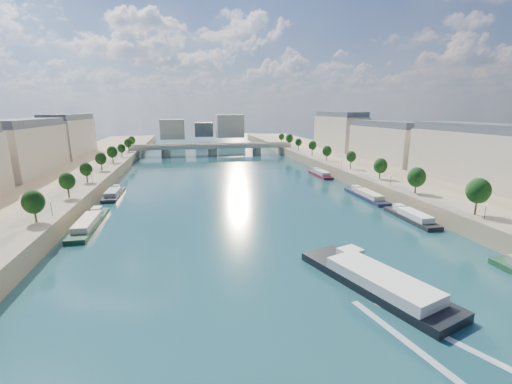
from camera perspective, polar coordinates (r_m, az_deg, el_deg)
name	(u,v)px	position (r m, az deg, el deg)	size (l,w,h in m)	color
ground	(238,197)	(127.33, -2.94, -0.79)	(700.00, 700.00, 0.00)	#0B2731
quay_left	(22,200)	(136.47, -34.40, -1.13)	(44.00, 520.00, 5.00)	#9E8460
quay_right	(411,182)	(154.49, 24.49, 1.50)	(44.00, 520.00, 5.00)	#9E8460
pave_left	(71,191)	(130.74, -28.50, 0.22)	(14.00, 520.00, 0.10)	gray
pave_right	(379,178)	(145.76, 19.80, 2.29)	(14.00, 520.00, 0.10)	gray
trees_left	(77,173)	(131.06, -27.68, 2.77)	(4.80, 268.80, 8.26)	#382B1E
trees_right	(363,161)	(152.42, 17.39, 5.00)	(4.80, 268.80, 8.26)	#382B1E
lamps_left	(75,189)	(119.53, -27.92, 0.51)	(0.36, 200.36, 4.28)	black
lamps_right	(363,169)	(147.30, 17.38, 3.66)	(0.36, 200.36, 4.28)	black
buildings_right	(424,145)	(169.83, 26.18, 7.09)	(16.00, 226.00, 23.20)	beige
skyline	(208,128)	(342.64, -8.06, 10.58)	(79.00, 42.00, 22.00)	beige
bridge	(212,148)	(246.04, -7.27, 7.27)	(112.00, 12.00, 8.15)	#C1B79E
tour_barge	(375,281)	(67.59, 19.15, -13.83)	(18.31, 32.19, 4.21)	black
wake	(438,347)	(56.82, 28.08, -21.81)	(15.79, 25.70, 0.04)	silver
moored_barges_left	(38,285)	(74.79, -32.56, -12.89)	(5.00, 153.34, 3.60)	#192538
moored_barges_right	(420,221)	(107.41, 25.60, -4.40)	(5.00, 170.07, 3.60)	black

